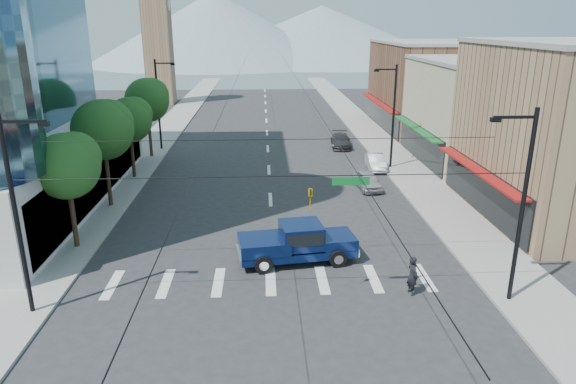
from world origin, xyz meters
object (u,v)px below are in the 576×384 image
at_px(parked_car_mid, 376,162).
at_px(parked_car_far, 341,141).
at_px(pickup_truck, 297,242).
at_px(pedestrian, 412,275).
at_px(parked_car_near, 368,180).

distance_m(parked_car_mid, parked_car_far, 8.83).
xyz_separation_m(pickup_truck, parked_car_mid, (8.16, 18.04, -0.46)).
distance_m(pickup_truck, parked_car_far, 27.43).
bearing_deg(pickup_truck, parked_car_far, 68.52).
relative_size(pedestrian, parked_car_near, 0.49).
height_order(pickup_truck, pedestrian, pickup_truck).
height_order(pedestrian, parked_car_mid, pedestrian).
bearing_deg(parked_car_near, parked_car_far, 84.62).
bearing_deg(pedestrian, parked_car_far, -16.68).
bearing_deg(parked_car_near, parked_car_mid, 66.50).
bearing_deg(parked_car_mid, parked_car_far, 104.65).
xyz_separation_m(pedestrian, parked_car_far, (1.12, 30.45, -0.27)).
bearing_deg(pickup_truck, pedestrian, -43.78).
height_order(pedestrian, parked_car_far, pedestrian).
relative_size(pickup_truck, parked_car_far, 1.39).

